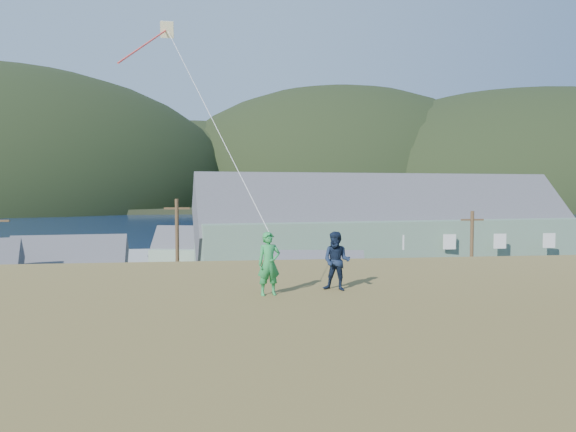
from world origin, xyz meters
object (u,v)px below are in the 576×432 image
Objects in this scene: wharf at (195,257)px; lodge at (389,233)px; shed_palegreen_near at (69,272)px; shed_white at (317,285)px; shed_palegreen_far at (198,253)px; kite_flyer_green at (269,264)px; kite_flyer_navy at (337,261)px.

lodge is at bearing -43.84° from wharf.
shed_palegreen_near is (-30.29, -5.19, -2.69)m from lodge.
shed_palegreen_near reaches higher than shed_white.
shed_palegreen_far is (-19.88, 7.71, -2.72)m from lodge.
kite_flyer_navy is (1.80, 0.40, -0.02)m from kite_flyer_green.
lodge reaches higher than shed_palegreen_far.
shed_palegreen_far is 46.78m from kite_flyer_green.
wharf is 59.53m from kite_flyer_green.
kite_flyer_navy is (-13.89, -38.17, 2.64)m from lodge.
wharf is at bearing 124.54° from kite_flyer_navy.
shed_palegreen_far is 46.58m from kite_flyer_navy.
lodge is at bearing 4.48° from shed_palegreen_near.
lodge is at bearing 56.85° from kite_flyer_green.
lodge reaches higher than shed_palegreen_near.
wharf is at bearing 64.84° from shed_palegreen_near.
wharf is at bearing 128.81° from lodge.
shed_palegreen_far is (1.19, -12.52, 2.16)m from wharf.
wharf is 59.32m from kite_flyer_navy.
shed_palegreen_far is 7.25× the size of kite_flyer_navy.
kite_flyer_green is (-15.69, -38.57, 2.67)m from lodge.
lodge is 25.75× the size of kite_flyer_green.
wharf is 2.57× the size of shed_palegreen_near.
shed_palegreen_far is at bearing 124.97° from kite_flyer_navy.
shed_palegreen_near is at bearing -109.92° from wharf.
shed_white is at bearing -50.12° from shed_palegreen_far.
shed_white is at bearing -136.69° from lodge.
shed_palegreen_far reaches higher than wharf.
lodge is 26.49× the size of kite_flyer_navy.
shed_white is 5.17× the size of kite_flyer_green.
kite_flyer_navy is at bearing -90.19° from shed_white.
shed_palegreen_far is (-10.17, 19.56, 0.31)m from shed_white.
lodge reaches higher than wharf.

